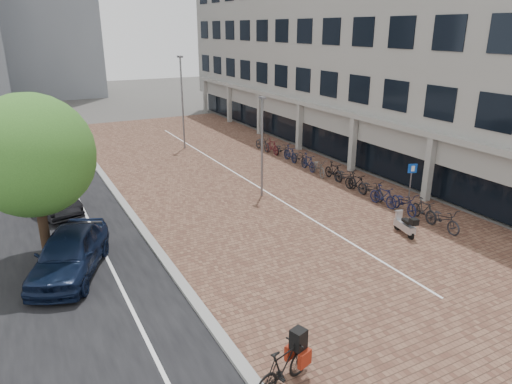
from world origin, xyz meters
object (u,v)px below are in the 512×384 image
at_px(car_navy, 70,253).
at_px(car_dark, 51,198).
at_px(hero_bike, 283,367).
at_px(scooter_front, 405,224).
at_px(parking_sign, 411,178).

xyz_separation_m(car_navy, car_dark, (-0.00, 6.74, -0.13)).
relative_size(hero_bike, scooter_front, 1.45).
distance_m(car_navy, hero_bike, 9.31).
bearing_deg(parking_sign, hero_bike, -126.11).
relative_size(hero_bike, parking_sign, 0.94).
xyz_separation_m(hero_bike, parking_sign, (12.00, 7.83, 0.82)).
relative_size(car_dark, hero_bike, 2.08).
height_order(car_navy, hero_bike, car_navy).
relative_size(car_navy, scooter_front, 3.45).
height_order(scooter_front, parking_sign, parking_sign).
height_order(hero_bike, parking_sign, parking_sign).
height_order(car_navy, car_dark, car_navy).
xyz_separation_m(car_navy, hero_bike, (3.84, -8.48, -0.21)).
distance_m(hero_bike, parking_sign, 14.35).
xyz_separation_m(car_dark, hero_bike, (3.84, -15.21, -0.08)).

